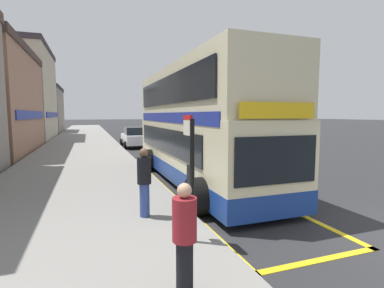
# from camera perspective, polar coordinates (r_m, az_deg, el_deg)

# --- Properties ---
(ground_plane) EXTENTS (260.00, 260.00, 0.00)m
(ground_plane) POSITION_cam_1_polar(r_m,az_deg,el_deg) (36.29, -9.38, 1.57)
(ground_plane) COLOR #28282B
(pavement_near) EXTENTS (6.00, 76.00, 0.14)m
(pavement_near) POSITION_cam_1_polar(r_m,az_deg,el_deg) (35.71, -20.51, 1.33)
(pavement_near) COLOR gray
(pavement_near) RESTS_ON ground
(double_decker_bus) EXTENTS (3.17, 10.32, 4.40)m
(double_decker_bus) POSITION_cam_1_polar(r_m,az_deg,el_deg) (11.32, 0.92, 2.94)
(double_decker_bus) COLOR beige
(double_decker_bus) RESTS_ON ground
(bus_bay_markings) EXTENTS (2.84, 13.25, 0.01)m
(bus_bay_markings) POSITION_cam_1_polar(r_m,az_deg,el_deg) (11.47, 0.51, -7.42)
(bus_bay_markings) COLOR gold
(bus_bay_markings) RESTS_ON ground
(bus_stop_sign) EXTENTS (0.09, 0.51, 2.48)m
(bus_stop_sign) POSITION_cam_1_polar(r_m,az_deg,el_deg) (5.65, -0.24, -4.41)
(bus_stop_sign) COLOR black
(bus_stop_sign) RESTS_ON pavement_near
(terrace_end) EXTENTS (8.34, 12.20, 10.75)m
(terrace_end) POSITION_cam_1_polar(r_m,az_deg,el_deg) (36.69, -32.36, 8.52)
(terrace_end) COLOR beige
(terrace_end) RESTS_ON ground
(terrace_annex) EXTENTS (10.14, 10.76, 7.67)m
(terrace_annex) POSITION_cam_1_polar(r_m,az_deg,el_deg) (48.81, -30.13, 5.92)
(terrace_annex) COLOR gray
(terrace_annex) RESTS_ON ground
(parked_car_teal_far) EXTENTS (2.09, 4.20, 1.62)m
(parked_car_teal_far) POSITION_cam_1_polar(r_m,az_deg,el_deg) (43.69, -7.20, 3.36)
(parked_car_teal_far) COLOR #196066
(parked_car_teal_far) RESTS_ON ground
(parked_car_white_behind) EXTENTS (2.09, 4.20, 1.62)m
(parked_car_white_behind) POSITION_cam_1_polar(r_m,az_deg,el_deg) (23.95, -11.16, 1.31)
(parked_car_white_behind) COLOR silver
(parked_car_white_behind) RESTS_ON ground
(parked_car_maroon_ahead) EXTENTS (2.09, 4.20, 1.62)m
(parked_car_maroon_ahead) POSITION_cam_1_polar(r_m,az_deg,el_deg) (32.79, -3.56, 2.59)
(parked_car_maroon_ahead) COLOR maroon
(parked_car_maroon_ahead) RESTS_ON ground
(pedestrian_waiting_near_sign) EXTENTS (0.34, 0.34, 1.57)m
(pedestrian_waiting_near_sign) POSITION_cam_1_polar(r_m,az_deg,el_deg) (4.17, -1.48, -17.39)
(pedestrian_waiting_near_sign) COLOR black
(pedestrian_waiting_near_sign) RESTS_ON pavement_near
(pedestrian_further_back) EXTENTS (0.34, 0.34, 1.68)m
(pedestrian_further_back) POSITION_cam_1_polar(r_m,az_deg,el_deg) (7.18, -9.36, -6.93)
(pedestrian_further_back) COLOR #33478C
(pedestrian_further_back) RESTS_ON pavement_near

